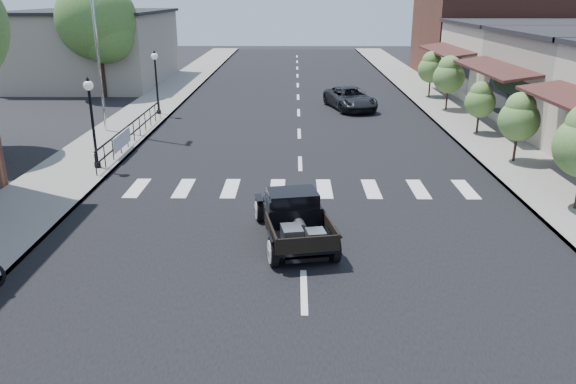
{
  "coord_description": "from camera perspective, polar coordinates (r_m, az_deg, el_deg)",
  "views": [
    {
      "loc": [
        -0.22,
        -14.05,
        6.28
      ],
      "look_at": [
        -0.4,
        0.89,
        1.0
      ],
      "focal_mm": 35.0,
      "sensor_mm": 36.0,
      "label": 1
    }
  ],
  "objects": [
    {
      "name": "railing",
      "position": [
        25.69,
        -15.41,
        6.11
      ],
      "size": [
        0.08,
        10.0,
        1.0
      ],
      "primitive_type": null,
      "color": "black",
      "rests_on": "sidewalk_left"
    },
    {
      "name": "small_tree_b",
      "position": [
        23.25,
        22.3,
        5.98
      ],
      "size": [
        1.54,
        1.54,
        2.57
      ],
      "primitive_type": null,
      "color": "#527937",
      "rests_on": "sidewalk_right"
    },
    {
      "name": "hotrod_pickup",
      "position": [
        14.92,
        0.59,
        -2.53
      ],
      "size": [
        2.58,
        4.27,
        1.38
      ],
      "primitive_type": null,
      "rotation": [
        0.0,
        0.0,
        0.19
      ],
      "color": "black",
      "rests_on": "ground"
    },
    {
      "name": "small_tree_d",
      "position": [
        32.9,
        15.96,
        10.52
      ],
      "size": [
        1.71,
        1.71,
        2.86
      ],
      "primitive_type": null,
      "color": "#527937",
      "rests_on": "sidewalk_right"
    },
    {
      "name": "road_markings",
      "position": [
        24.86,
        1.18,
        4.83
      ],
      "size": [
        12.0,
        60.0,
        0.06
      ],
      "primitive_type": null,
      "color": "silver",
      "rests_on": "ground"
    },
    {
      "name": "small_tree_c",
      "position": [
        27.58,
        18.86,
        8.04
      ],
      "size": [
        1.38,
        1.38,
        2.31
      ],
      "primitive_type": null,
      "color": "#527937",
      "rests_on": "sidewalk_right"
    },
    {
      "name": "road",
      "position": [
        29.72,
        1.1,
        7.28
      ],
      "size": [
        14.0,
        80.0,
        0.02
      ],
      "primitive_type": "cube",
      "color": "black",
      "rests_on": "ground"
    },
    {
      "name": "low_building_left",
      "position": [
        44.73,
        -19.17,
        13.58
      ],
      "size": [
        10.0,
        12.0,
        5.0
      ],
      "primitive_type": "cube",
      "color": "gray",
      "rests_on": "ground"
    },
    {
      "name": "sidewalk_right",
      "position": [
        30.96,
        17.16,
        7.04
      ],
      "size": [
        3.0,
        80.0,
        0.15
      ],
      "primitive_type": "cube",
      "color": "gray",
      "rests_on": "ground"
    },
    {
      "name": "far_building_right",
      "position": [
        48.74,
        20.22,
        15.06
      ],
      "size": [
        11.0,
        10.0,
        7.0
      ],
      "primitive_type": "cube",
      "color": "brown",
      "rests_on": "ground"
    },
    {
      "name": "second_car",
      "position": [
        32.79,
        6.34,
        9.41
      ],
      "size": [
        3.13,
        4.85,
        1.24
      ],
      "primitive_type": "imported",
      "rotation": [
        0.0,
        0.0,
        0.26
      ],
      "color": "black",
      "rests_on": "ground"
    },
    {
      "name": "banner",
      "position": [
        23.86,
        -16.45,
        4.52
      ],
      "size": [
        0.04,
        2.2,
        0.6
      ],
      "primitive_type": null,
      "color": "silver",
      "rests_on": "sidewalk_left"
    },
    {
      "name": "flagpole",
      "position": [
        27.55,
        -19.3,
        17.91
      ],
      "size": [
        0.12,
        0.12,
        11.75
      ],
      "primitive_type": "cylinder",
      "color": "silver",
      "rests_on": "sidewalk_left"
    },
    {
      "name": "lamp_post_c",
      "position": [
        31.26,
        -13.21,
        10.77
      ],
      "size": [
        0.36,
        0.36,
        3.35
      ],
      "primitive_type": null,
      "color": "black",
      "rests_on": "sidewalk_left"
    },
    {
      "name": "ground",
      "position": [
        15.39,
        1.46,
        -4.62
      ],
      "size": [
        120.0,
        120.0,
        0.0
      ],
      "primitive_type": "plane",
      "color": "black",
      "rests_on": "ground"
    },
    {
      "name": "small_tree_e",
      "position": [
        37.01,
        14.28,
        11.46
      ],
      "size": [
        1.62,
        1.62,
        2.7
      ],
      "primitive_type": null,
      "color": "#527937",
      "rests_on": "sidewalk_right"
    },
    {
      "name": "big_tree_far",
      "position": [
        38.17,
        -18.7,
        14.51
      ],
      "size": [
        4.95,
        4.95,
        7.26
      ],
      "primitive_type": null,
      "color": "#42682C",
      "rests_on": "ground"
    },
    {
      "name": "lamp_post_b",
      "position": [
        21.82,
        -19.22,
        6.61
      ],
      "size": [
        0.36,
        0.36,
        3.35
      ],
      "primitive_type": null,
      "color": "black",
      "rests_on": "sidewalk_left"
    },
    {
      "name": "storefront_far",
      "position": [
        39.34,
        23.99,
        11.96
      ],
      "size": [
        10.0,
        9.0,
        4.5
      ],
      "primitive_type": "cube",
      "color": "beige",
      "rests_on": "ground"
    },
    {
      "name": "sidewalk_left",
      "position": [
        30.84,
        -15.03,
        7.19
      ],
      "size": [
        3.0,
        80.0,
        0.15
      ],
      "primitive_type": "cube",
      "color": "gray",
      "rests_on": "ground"
    }
  ]
}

